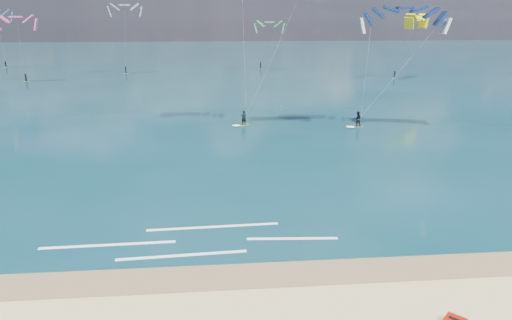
{
  "coord_description": "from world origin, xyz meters",
  "views": [
    {
      "loc": [
        1.37,
        -15.48,
        11.45
      ],
      "look_at": [
        3.42,
        8.0,
        3.98
      ],
      "focal_mm": 32.0,
      "sensor_mm": 36.0,
      "label": 1
    }
  ],
  "objects": [
    {
      "name": "sea",
      "position": [
        0.0,
        104.0,
        0.02
      ],
      "size": [
        320.0,
        200.0,
        0.04
      ],
      "primitive_type": "cube",
      "color": "#092F32",
      "rests_on": "ground"
    },
    {
      "name": "shoreline_foam",
      "position": [
        -0.08,
        6.53,
        0.05
      ],
      "size": [
        15.64,
        3.65,
        0.01
      ],
      "color": "white",
      "rests_on": "ground"
    },
    {
      "name": "kitesurfer_main",
      "position": [
        5.6,
        31.0,
        8.77
      ],
      "size": [
        8.74,
        5.47,
        16.71
      ],
      "rotation": [
        0.0,
        0.0,
        0.55
      ],
      "color": "yellow",
      "rests_on": "sea"
    },
    {
      "name": "wet_sand_strip",
      "position": [
        0.0,
        3.0,
        0.0
      ],
      "size": [
        320.0,
        2.4,
        0.01
      ],
      "primitive_type": "cube",
      "color": "brown",
      "rests_on": "ground"
    },
    {
      "name": "ground",
      "position": [
        0.0,
        40.0,
        0.0
      ],
      "size": [
        320.0,
        320.0,
        0.0
      ],
      "primitive_type": "plane",
      "color": "tan",
      "rests_on": "ground"
    },
    {
      "name": "kitesurfer_far",
      "position": [
        18.1,
        29.72,
        7.47
      ],
      "size": [
        10.26,
        4.96,
        13.88
      ],
      "rotation": [
        0.0,
        0.0,
        -0.2
      ],
      "color": "#ADBC1C",
      "rests_on": "sea"
    },
    {
      "name": "distant_kites",
      "position": [
        -9.84,
        77.44,
        5.94
      ],
      "size": [
        88.02,
        30.76,
        13.4
      ],
      "color": "yellow",
      "rests_on": "ground"
    }
  ]
}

